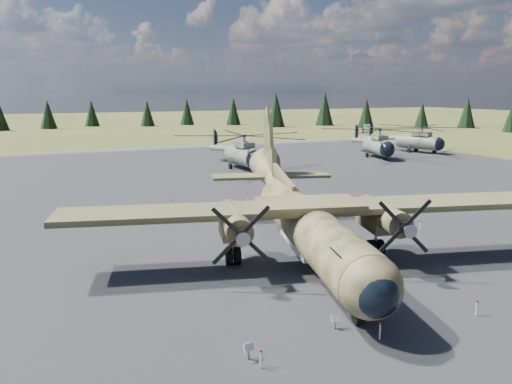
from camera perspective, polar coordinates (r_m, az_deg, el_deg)
name	(u,v)px	position (r m, az deg, el deg)	size (l,w,h in m)	color
ground	(232,257)	(34.46, -2.78, -7.47)	(500.00, 500.00, 0.00)	brown
apron	(190,223)	(43.54, -7.59, -3.52)	(120.00, 120.00, 0.04)	#58585D
transport_plane	(304,215)	(33.70, 5.54, -2.60)	(31.60, 28.27, 10.50)	#393B20
helicopter_near	(242,145)	(72.10, -1.55, 5.42)	(20.82, 24.02, 5.08)	slate
helicopter_mid	(378,137)	(87.17, 13.79, 6.09)	(23.91, 24.77, 4.98)	slate
helicopter_far	(419,134)	(97.33, 18.15, 6.33)	(24.75, 24.75, 4.86)	slate
info_placard_left	(249,349)	(22.01, -0.84, -17.49)	(0.53, 0.34, 0.77)	gray
info_placard_right	(336,320)	(24.80, 9.10, -14.20)	(0.50, 0.28, 0.74)	gray
barrier_fence	(226,251)	(34.07, -3.47, -6.80)	(33.12, 29.62, 0.85)	silver
treeline	(200,195)	(31.96, -6.41, -0.36)	(286.38, 286.65, 11.00)	black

